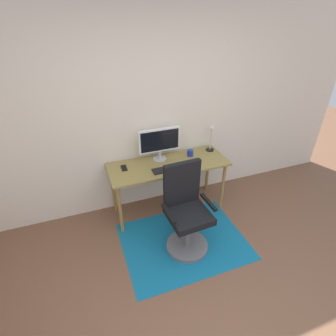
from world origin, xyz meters
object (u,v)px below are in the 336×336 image
Objects in this scene: desk at (169,169)px; computer_mouse at (193,162)px; monitor at (160,142)px; desk_lamp at (211,134)px; office_chair at (186,215)px; coffee_cup at (190,153)px; keyboard at (169,169)px; cell_phone at (124,168)px.

desk is 14.86× the size of computer_mouse.
monitor reaches higher than desk.
monitor is 1.34× the size of desk_lamp.
desk_lamp is 0.38× the size of office_chair.
desk is at bearing 161.22° from computer_mouse.
desk_lamp is (0.33, 0.05, 0.21)m from coffee_cup.
computer_mouse is at bearing -18.78° from desk.
office_chair is at bearing -116.36° from coffee_cup.
keyboard is 1.07× the size of desk_lamp.
monitor is 1.00m from office_chair.
monitor is 0.74m from desk_lamp.
office_chair is (-0.01, -0.56, -0.29)m from keyboard.
desk is 3.59× the size of keyboard.
coffee_cup reaches higher than computer_mouse.
computer_mouse is 0.20m from coffee_cup.
monitor is 0.50× the size of office_chair.
cell_phone is 0.98m from office_chair.
desk_lamp is (0.74, 0.00, -0.01)m from monitor.
cell_phone is at bearing -177.28° from desk_lamp.
cell_phone is at bearing 167.77° from computer_mouse.
office_chair reaches higher than computer_mouse.
desk_lamp reaches higher than computer_mouse.
keyboard is 5.05× the size of coffee_cup.
keyboard is at bearing -106.08° from desk.
monitor is 0.38m from keyboard.
monitor is at bearing 116.10° from desk.
desk is 0.32m from computer_mouse.
keyboard is (0.03, -0.28, -0.25)m from monitor.
keyboard is 0.34m from computer_mouse.
office_chair reaches higher than cell_phone.
coffee_cup is at bearing 60.64° from office_chair.
keyboard is 0.63m from office_chair.
coffee_cup is at bearing 15.49° from desk.
office_chair is (0.02, -0.84, -0.54)m from monitor.
cell_phone is 0.13× the size of office_chair.
computer_mouse is (0.33, 0.04, 0.01)m from keyboard.
office_chair is (-0.34, -0.60, -0.29)m from computer_mouse.
desk is 11.04× the size of cell_phone.
desk_lamp is (0.71, 0.28, 0.25)m from keyboard.
coffee_cup is 0.08× the size of office_chair.
cell_phone is (-0.52, 0.22, -0.00)m from keyboard.
desk_lamp reaches higher than coffee_cup.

